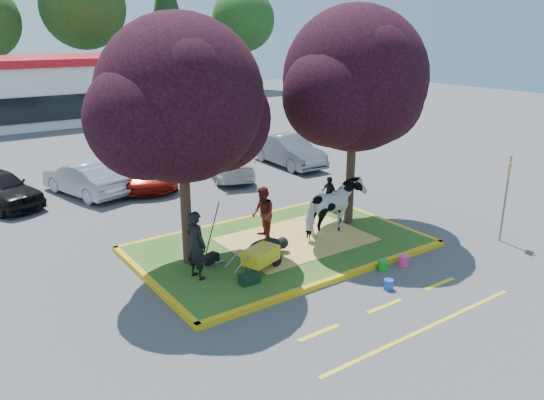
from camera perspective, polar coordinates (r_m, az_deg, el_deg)
ground at (r=15.79m, az=0.89°, el=-5.23°), size 90.00×90.00×0.00m
median_island at (r=15.77m, az=0.89°, el=-4.98°), size 8.00×5.00×0.15m
curb_near at (r=13.95m, az=7.18°, el=-8.32°), size 8.30×0.16×0.15m
curb_far at (r=17.77m, az=-3.99°, el=-2.32°), size 8.30×0.16×0.15m
curb_left at (r=13.99m, az=-12.94°, el=-8.59°), size 0.16×5.30×0.15m
curb_right at (r=18.30m, az=11.31°, el=-2.03°), size 0.16×5.30×0.15m
straw_bedding at (r=16.07m, az=2.64°, el=-4.23°), size 4.20×3.00×0.01m
tree_purple_left at (r=13.55m, az=-9.70°, el=9.83°), size 5.06×4.20×6.51m
tree_purple_right at (r=16.62m, az=8.97°, el=12.02°), size 5.30×4.40×6.82m
fire_lane_stripe_a at (r=11.76m, az=5.11°, el=-14.02°), size 1.10×0.12×0.01m
fire_lane_stripe_b at (r=12.97m, az=12.03°, el=-11.09°), size 1.10×0.12×0.01m
fire_lane_stripe_c at (r=14.37m, az=17.59°, el=-8.58°), size 1.10×0.12×0.01m
fire_lane_long at (r=12.31m, az=16.18°, el=-13.14°), size 6.00×0.10×0.01m
retail_building at (r=41.30m, az=-20.48°, el=11.33°), size 20.40×8.40×4.40m
treeline at (r=50.34m, az=-25.12°, el=18.07°), size 46.58×7.80×14.63m
cow at (r=16.17m, az=6.72°, el=-0.88°), size 2.22×1.29×1.76m
calf at (r=14.84m, az=-0.69°, el=-5.15°), size 1.24×0.86×0.49m
handler at (r=13.48m, az=-8.16°, el=-4.80°), size 0.56×0.73×1.79m
visitor_a at (r=15.81m, az=-0.97°, el=-1.47°), size 0.81×0.93×1.62m
visitor_b at (r=18.60m, az=6.16°, el=0.75°), size 0.30×0.71×1.20m
wheelbarrow at (r=13.85m, az=-1.19°, el=-5.98°), size 1.72×0.85×0.65m
gear_bag_dark at (r=14.57m, az=-6.65°, el=-6.28°), size 0.53×0.40×0.24m
gear_bag_green at (r=13.36m, az=-2.47°, el=-8.45°), size 0.49×0.31×0.26m
sign_post at (r=17.27m, az=23.94°, el=1.10°), size 0.36×0.17×2.68m
bucket_green at (r=14.68m, az=11.87°, el=-6.88°), size 0.30×0.30×0.29m
bucket_pink at (r=15.07m, az=13.97°, el=-6.36°), size 0.29×0.29×0.29m
bucket_blue at (r=13.70m, az=12.43°, el=-8.87°), size 0.30×0.30×0.26m
car_silver at (r=21.88m, az=-19.54°, el=2.19°), size 2.43×4.27×1.33m
car_red at (r=22.86m, az=-13.49°, el=3.55°), size 4.14×5.76×1.46m
car_white at (r=23.23m, az=-4.70°, el=3.89°), size 2.91×4.45×1.20m
car_grey at (r=25.18m, az=1.78°, el=5.31°), size 1.61×4.38×1.43m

